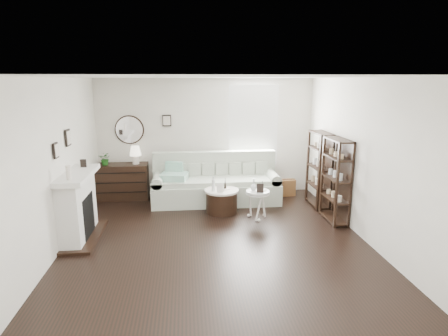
{
  "coord_description": "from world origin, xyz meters",
  "views": [
    {
      "loc": [
        -0.48,
        -5.93,
        2.66
      ],
      "look_at": [
        0.22,
        0.8,
        1.06
      ],
      "focal_mm": 30.0,
      "sensor_mm": 36.0,
      "label": 1
    }
  ],
  "objects": [
    {
      "name": "room",
      "position": [
        0.73,
        2.7,
        1.6
      ],
      "size": [
        5.5,
        5.5,
        5.5
      ],
      "color": "black",
      "rests_on": "ground"
    },
    {
      "name": "fireplace",
      "position": [
        -2.32,
        0.3,
        0.54
      ],
      "size": [
        0.5,
        1.4,
        1.84
      ],
      "color": "silver",
      "rests_on": "ground"
    },
    {
      "name": "shelf_unit_far",
      "position": [
        2.33,
        1.55,
        0.8
      ],
      "size": [
        0.3,
        0.8,
        1.6
      ],
      "color": "black",
      "rests_on": "ground"
    },
    {
      "name": "shelf_unit_near",
      "position": [
        2.33,
        0.65,
        0.8
      ],
      "size": [
        0.3,
        0.8,
        1.6
      ],
      "color": "black",
      "rests_on": "ground"
    },
    {
      "name": "sofa",
      "position": [
        0.16,
        2.09,
        0.36
      ],
      "size": [
        2.78,
        0.96,
        1.08
      ],
      "color": "#B7C2AD",
      "rests_on": "ground"
    },
    {
      "name": "quilt",
      "position": [
        -0.75,
        1.95,
        0.63
      ],
      "size": [
        0.63,
        0.56,
        0.14
      ],
      "primitive_type": "cube",
      "rotation": [
        0.0,
        0.0,
        -0.22
      ],
      "color": "#228062",
      "rests_on": "sofa"
    },
    {
      "name": "suitcase",
      "position": [
        1.75,
        2.3,
        0.19
      ],
      "size": [
        0.6,
        0.26,
        0.39
      ],
      "primitive_type": "cube",
      "rotation": [
        0.0,
        0.0,
        0.11
      ],
      "color": "brown",
      "rests_on": "ground"
    },
    {
      "name": "dresser",
      "position": [
        -1.96,
        2.47,
        0.4
      ],
      "size": [
        1.21,
        0.52,
        0.81
      ],
      "color": "black",
      "rests_on": "ground"
    },
    {
      "name": "table_lamp",
      "position": [
        -1.61,
        2.47,
        1.01
      ],
      "size": [
        0.32,
        0.32,
        0.41
      ],
      "primitive_type": null,
      "rotation": [
        0.0,
        0.0,
        0.26
      ],
      "color": "white",
      "rests_on": "dresser"
    },
    {
      "name": "potted_plant",
      "position": [
        -2.27,
        2.42,
        0.95
      ],
      "size": [
        0.3,
        0.27,
        0.29
      ],
      "primitive_type": "imported",
      "rotation": [
        0.0,
        0.0,
        -0.16
      ],
      "color": "#1F5C1A",
      "rests_on": "dresser"
    },
    {
      "name": "drum_table",
      "position": [
        0.22,
        1.33,
        0.25
      ],
      "size": [
        0.7,
        0.7,
        0.48
      ],
      "rotation": [
        0.0,
        0.0,
        -0.1
      ],
      "color": "black",
      "rests_on": "ground"
    },
    {
      "name": "pedestal_table",
      "position": [
        0.89,
        0.91,
        0.51
      ],
      "size": [
        0.47,
        0.47,
        0.56
      ],
      "rotation": [
        0.0,
        0.0,
        -0.02
      ],
      "color": "white",
      "rests_on": "ground"
    },
    {
      "name": "eiffel_drum",
      "position": [
        0.3,
        1.38,
        0.59
      ],
      "size": [
        0.15,
        0.15,
        0.21
      ],
      "primitive_type": null,
      "rotation": [
        0.0,
        0.0,
        0.29
      ],
      "color": "black",
      "rests_on": "drum_table"
    },
    {
      "name": "bottle_drum",
      "position": [
        0.05,
        1.25,
        0.63
      ],
      "size": [
        0.07,
        0.07,
        0.3
      ],
      "primitive_type": "cylinder",
      "color": "silver",
      "rests_on": "drum_table"
    },
    {
      "name": "card_frame_drum",
      "position": [
        0.17,
        1.15,
        0.57
      ],
      "size": [
        0.14,
        0.08,
        0.18
      ],
      "primitive_type": "cube",
      "rotation": [
        -0.21,
        0.0,
        0.21
      ],
      "color": "silver",
      "rests_on": "drum_table"
    },
    {
      "name": "eiffel_ped",
      "position": [
        0.98,
        0.94,
        0.65
      ],
      "size": [
        0.11,
        0.11,
        0.16
      ],
      "primitive_type": null,
      "rotation": [
        0.0,
        0.0,
        -0.13
      ],
      "color": "black",
      "rests_on": "pedestal_table"
    },
    {
      "name": "flask_ped",
      "position": [
        0.81,
        0.93,
        0.68
      ],
      "size": [
        0.13,
        0.13,
        0.24
      ],
      "primitive_type": null,
      "color": "silver",
      "rests_on": "pedestal_table"
    },
    {
      "name": "card_frame_ped",
      "position": [
        0.91,
        0.79,
        0.65
      ],
      "size": [
        0.14,
        0.08,
        0.17
      ],
      "primitive_type": "cube",
      "rotation": [
        -0.21,
        0.0,
        -0.21
      ],
      "color": "black",
      "rests_on": "pedestal_table"
    }
  ]
}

